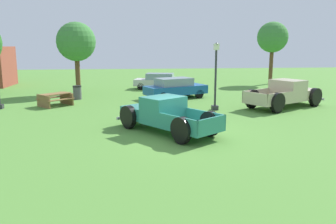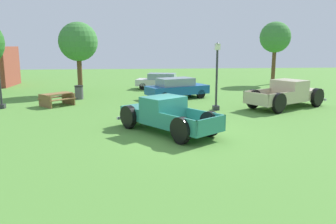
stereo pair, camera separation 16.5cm
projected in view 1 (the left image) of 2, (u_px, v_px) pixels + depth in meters
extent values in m
plane|color=#548C38|center=(186.00, 136.00, 14.32)|extent=(80.00, 80.00, 0.00)
cube|color=#2D8475|center=(143.00, 112.00, 16.07)|extent=(2.12, 2.12, 0.55)
cube|color=silver|center=(133.00, 110.00, 16.63)|extent=(1.13, 0.88, 0.46)
sphere|color=silver|center=(123.00, 111.00, 16.20)|extent=(0.20, 0.20, 0.20)
sphere|color=silver|center=(143.00, 108.00, 17.02)|extent=(0.20, 0.20, 0.20)
cube|color=#2D8475|center=(163.00, 110.00, 15.01)|extent=(2.13, 2.05, 1.15)
cube|color=#8C9EA8|center=(154.00, 102.00, 15.40)|extent=(1.18, 0.91, 0.51)
cube|color=#2D8475|center=(192.00, 128.00, 13.89)|extent=(2.61, 2.69, 0.10)
cube|color=#2D8475|center=(178.00, 124.00, 13.29)|extent=(1.34, 1.73, 0.55)
cube|color=#2D8475|center=(205.00, 118.00, 14.36)|extent=(1.34, 1.73, 0.55)
cube|color=#2D8475|center=(212.00, 125.00, 13.10)|extent=(1.39, 1.08, 0.55)
cylinder|color=black|center=(128.00, 120.00, 15.56)|extent=(0.64, 0.74, 0.76)
cylinder|color=#B7B7BC|center=(128.00, 120.00, 15.56)|extent=(0.38, 0.39, 0.31)
cylinder|color=black|center=(128.00, 116.00, 15.53)|extent=(0.81, 0.94, 0.96)
cylinder|color=black|center=(157.00, 115.00, 16.69)|extent=(0.64, 0.74, 0.76)
cylinder|color=#B7B7BC|center=(157.00, 115.00, 16.70)|extent=(0.38, 0.39, 0.31)
cylinder|color=black|center=(157.00, 111.00, 16.66)|extent=(0.81, 0.94, 0.96)
cylinder|color=black|center=(182.00, 134.00, 13.15)|extent=(0.64, 0.74, 0.76)
cylinder|color=#B7B7BC|center=(181.00, 134.00, 13.15)|extent=(0.38, 0.39, 0.31)
cylinder|color=black|center=(182.00, 130.00, 13.12)|extent=(0.81, 0.94, 0.96)
cylinder|color=black|center=(210.00, 127.00, 14.28)|extent=(0.64, 0.74, 0.76)
cylinder|color=#B7B7BC|center=(210.00, 127.00, 14.29)|extent=(0.38, 0.39, 0.31)
cylinder|color=black|center=(210.00, 123.00, 14.25)|extent=(0.81, 0.94, 0.96)
cube|color=silver|center=(132.00, 116.00, 16.72)|extent=(1.52, 1.18, 0.12)
cube|color=#C6B793|center=(302.00, 93.00, 21.78)|extent=(2.21, 2.22, 0.59)
cube|color=silver|center=(310.00, 92.00, 22.25)|extent=(0.77, 1.32, 0.50)
sphere|color=silver|center=(301.00, 91.00, 22.75)|extent=(0.22, 0.22, 0.22)
sphere|color=silver|center=(319.00, 93.00, 21.70)|extent=(0.22, 0.22, 0.22)
cube|color=#C6B793|center=(288.00, 90.00, 20.86)|extent=(2.10, 2.26, 1.24)
cube|color=#8C9EA8|center=(295.00, 85.00, 21.18)|extent=(0.79, 1.38, 0.55)
cube|color=#C6B793|center=(267.00, 102.00, 19.94)|extent=(2.86, 2.68, 0.11)
cube|color=#C6B793|center=(256.00, 94.00, 20.56)|extent=(2.02, 1.18, 0.59)
cube|color=#C6B793|center=(280.00, 98.00, 19.18)|extent=(2.02, 1.18, 0.59)
cube|color=#C6B793|center=(255.00, 98.00, 19.26)|extent=(0.95, 1.62, 0.59)
cylinder|color=black|center=(289.00, 96.00, 22.56)|extent=(0.83, 0.61, 0.82)
cylinder|color=#B7B7BC|center=(289.00, 96.00, 22.57)|extent=(0.41, 0.39, 0.33)
cylinder|color=black|center=(290.00, 93.00, 22.52)|extent=(1.05, 0.77, 1.04)
cylinder|color=black|center=(315.00, 100.00, 21.11)|extent=(0.83, 0.61, 0.82)
cylinder|color=#B7B7BC|center=(315.00, 100.00, 21.10)|extent=(0.41, 0.39, 0.33)
cylinder|color=black|center=(315.00, 97.00, 21.07)|extent=(1.05, 0.77, 1.04)
cylinder|color=black|center=(252.00, 101.00, 20.53)|extent=(0.83, 0.61, 0.82)
cylinder|color=#B7B7BC|center=(252.00, 101.00, 20.53)|extent=(0.41, 0.39, 0.33)
cylinder|color=black|center=(252.00, 98.00, 20.49)|extent=(1.05, 0.77, 1.04)
cylinder|color=black|center=(277.00, 106.00, 19.07)|extent=(0.83, 0.61, 0.82)
cylinder|color=#B7B7BC|center=(277.00, 106.00, 19.06)|extent=(0.41, 0.39, 0.33)
cylinder|color=black|center=(277.00, 102.00, 19.03)|extent=(1.05, 0.77, 1.04)
cube|color=silver|center=(310.00, 97.00, 22.34)|extent=(1.05, 1.77, 0.13)
cube|color=#195699|center=(176.00, 90.00, 24.26)|extent=(4.66, 3.31, 0.59)
cube|color=#7F939E|center=(174.00, 82.00, 24.08)|extent=(2.80, 2.31, 0.54)
cylinder|color=black|center=(187.00, 91.00, 25.69)|extent=(0.65, 0.43, 0.63)
cylinder|color=black|center=(199.00, 94.00, 24.34)|extent=(0.65, 0.43, 0.63)
cylinder|color=black|center=(152.00, 94.00, 24.29)|extent=(0.65, 0.43, 0.63)
cylinder|color=black|center=(163.00, 97.00, 22.95)|extent=(0.65, 0.43, 0.63)
cube|color=silver|center=(158.00, 82.00, 29.27)|extent=(4.28, 2.57, 0.55)
cube|color=#7F939E|center=(160.00, 76.00, 29.15)|extent=(2.51, 1.88, 0.50)
cylinder|color=black|center=(141.00, 86.00, 28.81)|extent=(0.61, 0.32, 0.58)
cylinder|color=black|center=(145.00, 84.00, 30.23)|extent=(0.61, 0.32, 0.58)
cylinder|color=black|center=(173.00, 87.00, 28.43)|extent=(0.61, 0.32, 0.58)
cylinder|color=black|center=(175.00, 85.00, 29.84)|extent=(0.61, 0.32, 0.58)
cube|color=#2D2D33|center=(0.00, 107.00, 20.42)|extent=(0.36, 0.36, 0.25)
cube|color=#2D2D33|center=(215.00, 108.00, 20.09)|extent=(0.36, 0.36, 0.25)
cylinder|color=#2D2D33|center=(216.00, 78.00, 19.76)|extent=(0.12, 0.12, 3.17)
cube|color=#F2EACC|center=(216.00, 47.00, 19.42)|extent=(0.28, 0.28, 0.36)
cone|color=#2D2D33|center=(216.00, 44.00, 19.38)|extent=(0.32, 0.32, 0.14)
cube|color=olive|center=(55.00, 94.00, 21.24)|extent=(1.86, 1.82, 0.06)
cube|color=olive|center=(61.00, 100.00, 20.92)|extent=(1.50, 1.44, 0.05)
cube|color=olive|center=(50.00, 98.00, 21.68)|extent=(1.50, 1.44, 0.05)
cube|color=olive|center=(43.00, 101.00, 20.72)|extent=(1.02, 1.07, 0.75)
cube|color=olive|center=(67.00, 98.00, 21.91)|extent=(1.02, 1.07, 0.75)
cylinder|color=#4C4C51|center=(77.00, 93.00, 23.87)|extent=(0.56, 0.56, 0.85)
cylinder|color=black|center=(77.00, 86.00, 23.78)|extent=(0.59, 0.59, 0.10)
cylinder|color=brown|center=(271.00, 66.00, 32.88)|extent=(0.36, 0.36, 3.32)
sphere|color=#3D7F38|center=(273.00, 37.00, 32.35)|extent=(2.85, 2.85, 2.85)
cylinder|color=brown|center=(78.00, 75.00, 26.35)|extent=(0.36, 0.36, 2.85)
sphere|color=#3D7F38|center=(76.00, 42.00, 25.86)|extent=(2.92, 2.92, 2.92)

